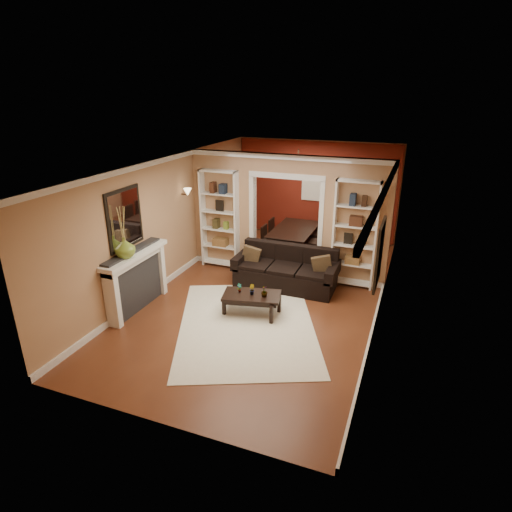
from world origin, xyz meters
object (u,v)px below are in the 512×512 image
at_px(bookshelf_right, 355,235).
at_px(dining_table, 295,241).
at_px(bookshelf_left, 220,220).
at_px(sofa, 286,268).
at_px(coffee_table, 252,304).
at_px(fireplace, 138,281).

relative_size(bookshelf_right, dining_table, 1.27).
bearing_deg(bookshelf_left, bookshelf_right, 0.00).
bearing_deg(sofa, bookshelf_left, 162.08).
height_order(sofa, dining_table, sofa).
height_order(sofa, bookshelf_left, bookshelf_left).
distance_m(sofa, dining_table, 2.11).
relative_size(sofa, dining_table, 1.21).
height_order(sofa, coffee_table, sofa).
bearing_deg(sofa, fireplace, -140.12).
height_order(sofa, bookshelf_right, bookshelf_right).
xyz_separation_m(sofa, bookshelf_left, (-1.79, 0.58, 0.72)).
bearing_deg(sofa, coffee_table, -99.86).
height_order(bookshelf_right, dining_table, bookshelf_right).
xyz_separation_m(sofa, bookshelf_right, (1.31, 0.58, 0.72)).
height_order(bookshelf_left, bookshelf_right, same).
relative_size(fireplace, dining_table, 0.94).
relative_size(bookshelf_left, bookshelf_right, 1.00).
bearing_deg(fireplace, coffee_table, 15.57).
xyz_separation_m(bookshelf_left, fireplace, (-0.54, -2.53, -0.57)).
relative_size(sofa, fireplace, 1.29).
bearing_deg(sofa, bookshelf_right, 23.95).
distance_m(coffee_table, fireplace, 2.21).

